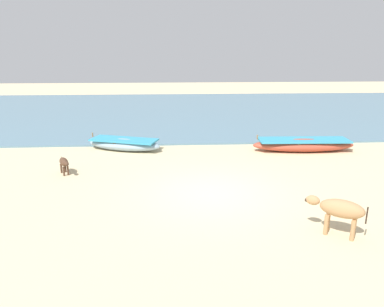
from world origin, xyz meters
TOP-DOWN VIEW (x-y plane):
  - ground at (0.00, 0.00)m, footprint 80.00×80.00m
  - sea_water at (0.00, 16.08)m, footprint 60.00×20.00m
  - fishing_boat_0 at (4.72, 4.76)m, footprint 4.63×1.31m
  - fishing_boat_2 at (-3.42, 5.39)m, footprint 3.62×2.11m
  - cow_adult_tan at (2.84, -2.89)m, footprint 1.35×1.03m
  - calf_near_dark at (-5.22, 2.15)m, footprint 0.62×0.90m

SIDE VIEW (x-z plane):
  - ground at x=0.00m, z-range 0.00..0.00m
  - sea_water at x=0.00m, z-range 0.00..0.08m
  - fishing_boat_2 at x=-3.42m, z-range -0.08..0.65m
  - fishing_boat_0 at x=4.72m, z-range -0.08..0.68m
  - calf_near_dark at x=-5.22m, z-range 0.14..0.75m
  - cow_adult_tan at x=2.84m, z-range 0.21..1.16m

